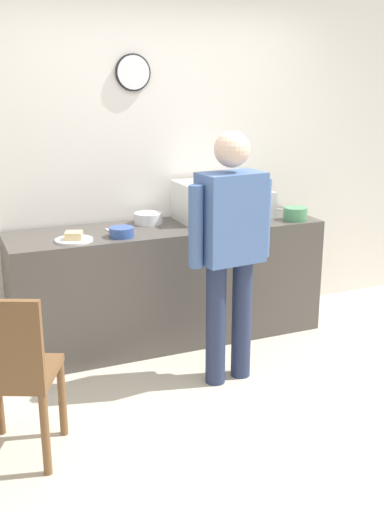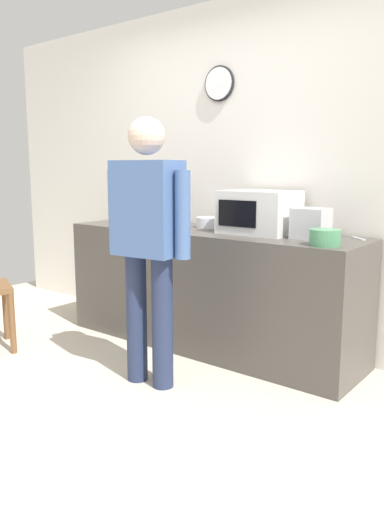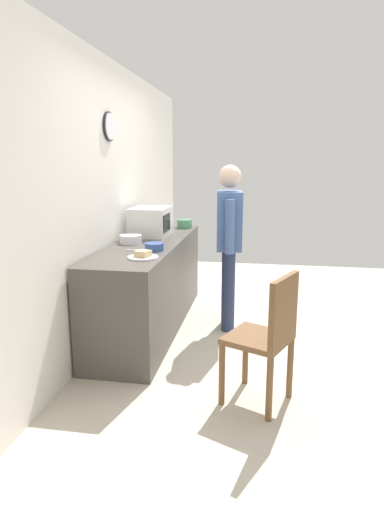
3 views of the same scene
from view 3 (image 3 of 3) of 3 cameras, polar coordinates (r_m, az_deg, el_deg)
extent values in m
plane|color=beige|center=(4.45, 10.21, -9.92)|extent=(6.00, 6.00, 0.00)
cube|color=silver|center=(4.41, -10.54, 7.30)|extent=(5.40, 0.10, 2.60)
cylinder|color=white|center=(4.24, -10.80, 16.34)|extent=(0.24, 0.03, 0.24)
cylinder|color=black|center=(4.24, -10.84, 16.33)|extent=(0.26, 0.02, 0.26)
cube|color=#4C4742|center=(4.43, -5.56, -3.80)|extent=(2.34, 0.62, 0.89)
cube|color=silver|center=(4.69, -5.47, 4.52)|extent=(0.50, 0.38, 0.30)
cube|color=black|center=(4.59, -3.33, 4.38)|extent=(0.30, 0.01, 0.18)
cylinder|color=white|center=(3.60, -6.44, -0.18)|extent=(0.25, 0.25, 0.01)
cube|color=#D8BA80|center=(3.60, -6.45, 0.33)|extent=(0.14, 0.14, 0.05)
cylinder|color=#33519E|center=(3.91, -4.96, 1.22)|extent=(0.17, 0.17, 0.07)
cylinder|color=#4C8E60|center=(5.24, -0.98, 4.27)|extent=(0.18, 0.18, 0.10)
cylinder|color=white|center=(4.28, -8.04, 2.20)|extent=(0.21, 0.21, 0.08)
cube|color=silver|center=(5.08, -3.87, 4.58)|extent=(0.22, 0.18, 0.20)
cube|color=silver|center=(5.38, -5.21, 3.94)|extent=(0.14, 0.13, 0.01)
cube|color=silver|center=(3.92, -7.40, 0.77)|extent=(0.04, 0.17, 0.01)
cylinder|color=#252F50|center=(4.53, 4.71, -3.87)|extent=(0.13, 0.13, 0.82)
cylinder|color=#252F50|center=(4.33, 4.77, -4.61)|extent=(0.13, 0.13, 0.82)
cube|color=#47669E|center=(4.29, 4.90, 4.69)|extent=(0.42, 0.28, 0.56)
cylinder|color=#47669E|center=(4.54, 4.82, 4.76)|extent=(0.09, 0.09, 0.51)
cylinder|color=#47669E|center=(4.04, 4.98, 3.83)|extent=(0.09, 0.09, 0.51)
sphere|color=beige|center=(4.25, 5.01, 10.35)|extent=(0.22, 0.22, 0.22)
cylinder|color=brown|center=(3.41, 7.01, -12.84)|extent=(0.04, 0.04, 0.45)
cylinder|color=brown|center=(3.13, 3.93, -15.21)|extent=(0.04, 0.04, 0.45)
cylinder|color=brown|center=(3.28, 12.72, -14.11)|extent=(0.04, 0.04, 0.45)
cylinder|color=brown|center=(2.99, 10.10, -16.79)|extent=(0.04, 0.04, 0.45)
cube|color=brown|center=(3.09, 8.59, -10.64)|extent=(0.53, 0.53, 0.04)
cube|color=brown|center=(2.94, 11.93, -6.91)|extent=(0.38, 0.20, 0.45)
camera|label=1|loc=(3.90, 58.99, 10.11)|focal=41.90mm
camera|label=2|loc=(6.60, 26.35, 8.20)|focal=35.61mm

